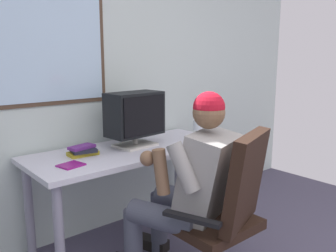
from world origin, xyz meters
name	(u,v)px	position (x,y,z in m)	size (l,w,h in m)	color
wall_rear	(97,72)	(-0.02, 2.34, 1.28)	(4.82, 0.08, 2.53)	silver
desk	(131,161)	(0.03, 1.96, 0.63)	(1.51, 0.64, 0.73)	gray
office_chair	(227,205)	(0.12, 1.11, 0.55)	(0.65, 0.59, 0.99)	black
person_seated	(188,184)	(0.05, 1.36, 0.62)	(0.68, 0.86, 1.20)	#474A5A
crt_monitor	(135,115)	(0.10, 2.00, 0.97)	(0.44, 0.26, 0.41)	beige
wine_glass	(198,126)	(0.62, 1.86, 0.84)	(0.08, 0.08, 0.16)	silver
book_stack	(83,151)	(-0.32, 2.02, 0.76)	(0.20, 0.16, 0.07)	olive
cd_case	(71,165)	(-0.49, 1.85, 0.74)	(0.16, 0.15, 0.01)	#851272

